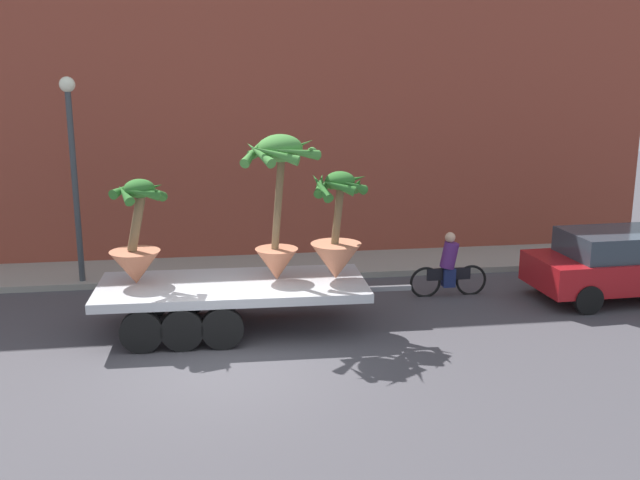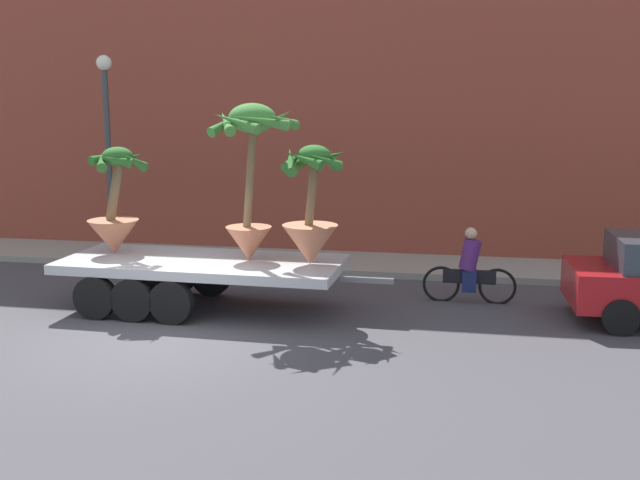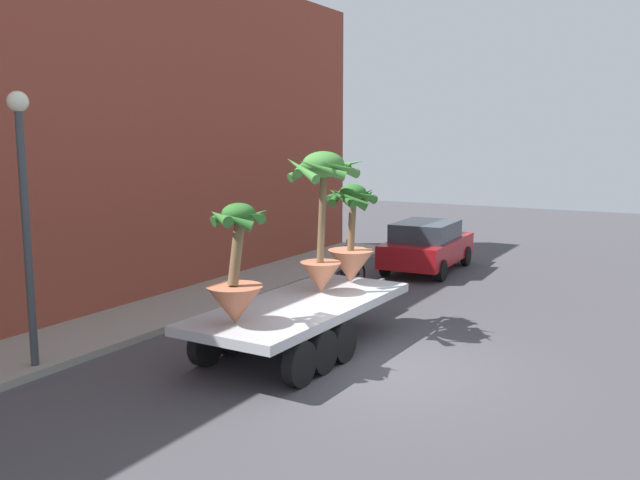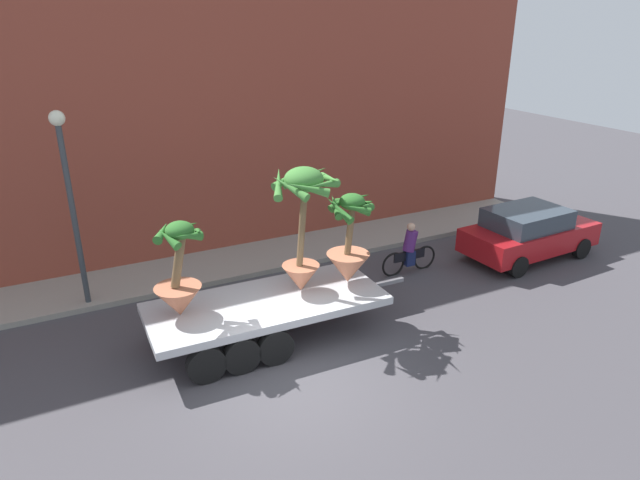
{
  "view_description": "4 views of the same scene",
  "coord_description": "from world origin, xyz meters",
  "px_view_note": "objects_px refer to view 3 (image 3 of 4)",
  "views": [
    {
      "loc": [
        -0.21,
        -12.28,
        5.2
      ],
      "look_at": [
        2.0,
        2.57,
        1.62
      ],
      "focal_mm": 40.91,
      "sensor_mm": 36.0,
      "label": 1
    },
    {
      "loc": [
        5.08,
        -11.97,
        4.07
      ],
      "look_at": [
        2.25,
        2.6,
        1.29
      ],
      "focal_mm": 43.67,
      "sensor_mm": 36.0,
      "label": 2
    },
    {
      "loc": [
        -10.97,
        -4.92,
        4.2
      ],
      "look_at": [
        2.05,
        2.52,
        1.91
      ],
      "focal_mm": 37.84,
      "sensor_mm": 36.0,
      "label": 3
    },
    {
      "loc": [
        -3.93,
        -8.78,
        6.98
      ],
      "look_at": [
        1.82,
        2.51,
        1.89
      ],
      "focal_mm": 31.67,
      "sensor_mm": 36.0,
      "label": 4
    }
  ],
  "objects_px": {
    "flatbed_trailer": "(295,316)",
    "potted_palm_middle": "(236,278)",
    "potted_palm_rear": "(351,244)",
    "street_lamp": "(24,194)",
    "potted_palm_front": "(322,212)",
    "parked_car": "(427,245)",
    "cyclist": "(350,268)"
  },
  "relations": [
    {
      "from": "parked_car",
      "to": "street_lamp",
      "type": "bearing_deg",
      "value": 167.54
    },
    {
      "from": "potted_palm_rear",
      "to": "parked_car",
      "type": "bearing_deg",
      "value": 6.33
    },
    {
      "from": "potted_palm_front",
      "to": "parked_car",
      "type": "relative_size",
      "value": 0.69
    },
    {
      "from": "potted_palm_rear",
      "to": "street_lamp",
      "type": "relative_size",
      "value": 0.46
    },
    {
      "from": "potted_palm_middle",
      "to": "cyclist",
      "type": "relative_size",
      "value": 1.14
    },
    {
      "from": "cyclist",
      "to": "flatbed_trailer",
      "type": "bearing_deg",
      "value": -164.15
    },
    {
      "from": "flatbed_trailer",
      "to": "cyclist",
      "type": "xyz_separation_m",
      "value": [
        5.27,
        1.5,
        -0.08
      ]
    },
    {
      "from": "potted_palm_front",
      "to": "street_lamp",
      "type": "relative_size",
      "value": 0.61
    },
    {
      "from": "potted_palm_middle",
      "to": "flatbed_trailer",
      "type": "bearing_deg",
      "value": -7.58
    },
    {
      "from": "potted_palm_rear",
      "to": "parked_car",
      "type": "xyz_separation_m",
      "value": [
        6.72,
        0.75,
        -1.02
      ]
    },
    {
      "from": "flatbed_trailer",
      "to": "potted_palm_front",
      "type": "bearing_deg",
      "value": 3.57
    },
    {
      "from": "flatbed_trailer",
      "to": "potted_palm_rear",
      "type": "bearing_deg",
      "value": -0.16
    },
    {
      "from": "potted_palm_middle",
      "to": "cyclist",
      "type": "bearing_deg",
      "value": 10.61
    },
    {
      "from": "potted_palm_front",
      "to": "cyclist",
      "type": "height_order",
      "value": "potted_palm_front"
    },
    {
      "from": "cyclist",
      "to": "parked_car",
      "type": "bearing_deg",
      "value": -11.2
    },
    {
      "from": "flatbed_trailer",
      "to": "potted_palm_rear",
      "type": "xyz_separation_m",
      "value": [
        2.38,
        -0.01,
        1.1
      ]
    },
    {
      "from": "potted_palm_rear",
      "to": "street_lamp",
      "type": "bearing_deg",
      "value": 148.36
    },
    {
      "from": "potted_palm_rear",
      "to": "potted_palm_front",
      "type": "relative_size",
      "value": 0.75
    },
    {
      "from": "potted_palm_middle",
      "to": "street_lamp",
      "type": "bearing_deg",
      "value": 117.22
    },
    {
      "from": "potted_palm_rear",
      "to": "flatbed_trailer",
      "type": "bearing_deg",
      "value": 179.84
    },
    {
      "from": "cyclist",
      "to": "parked_car",
      "type": "xyz_separation_m",
      "value": [
        3.83,
        -0.76,
        0.16
      ]
    },
    {
      "from": "potted_palm_middle",
      "to": "potted_palm_front",
      "type": "height_order",
      "value": "potted_palm_front"
    },
    {
      "from": "flatbed_trailer",
      "to": "potted_palm_rear",
      "type": "distance_m",
      "value": 2.62
    },
    {
      "from": "potted_palm_middle",
      "to": "potted_palm_rear",
      "type": "bearing_deg",
      "value": -3.15
    },
    {
      "from": "street_lamp",
      "to": "flatbed_trailer",
      "type": "bearing_deg",
      "value": -46.76
    },
    {
      "from": "flatbed_trailer",
      "to": "street_lamp",
      "type": "relative_size",
      "value": 1.32
    },
    {
      "from": "flatbed_trailer",
      "to": "potted_palm_middle",
      "type": "bearing_deg",
      "value": 172.42
    },
    {
      "from": "parked_car",
      "to": "cyclist",
      "type": "bearing_deg",
      "value": 168.8
    },
    {
      "from": "potted_palm_middle",
      "to": "cyclist",
      "type": "xyz_separation_m",
      "value": [
        6.86,
        1.29,
        -1.11
      ]
    },
    {
      "from": "parked_car",
      "to": "potted_palm_rear",
      "type": "bearing_deg",
      "value": -173.67
    },
    {
      "from": "flatbed_trailer",
      "to": "potted_palm_rear",
      "type": "height_order",
      "value": "potted_palm_rear"
    },
    {
      "from": "potted_palm_rear",
      "to": "potted_palm_middle",
      "type": "bearing_deg",
      "value": 176.85
    }
  ]
}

